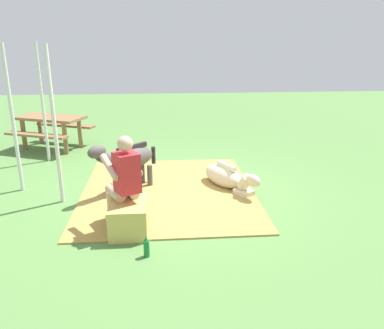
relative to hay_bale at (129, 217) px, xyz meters
name	(u,v)px	position (x,y,z in m)	size (l,w,h in m)	color
ground_plane	(175,193)	(1.26, -0.66, -0.21)	(24.00, 24.00, 0.00)	#568442
hay_patch	(168,191)	(1.35, -0.55, -0.19)	(3.28, 2.81, 0.02)	#AD8C47
hay_bale	(129,217)	(0.00, 0.00, 0.00)	(0.67, 0.49, 0.41)	tan
person_seated	(124,178)	(0.15, 0.05, 0.49)	(0.72, 0.59, 1.29)	#D8AD8C
pony_standing	(128,160)	(1.45, 0.09, 0.34)	(1.04, 1.08, 0.91)	#4C4747
pony_lying	(227,177)	(1.47, -1.55, -0.02)	(1.30, 0.89, 0.42)	beige
soda_bottle	(146,247)	(-0.65, -0.25, -0.08)	(0.07, 0.07, 0.26)	#197233
tent_pole_left	(55,127)	(1.08, 1.11, 0.98)	(0.06, 0.06, 2.38)	silver
tent_pole_right	(43,104)	(3.28, 1.89, 0.98)	(0.06, 0.06, 2.38)	silver
tent_pole_mid	(13,120)	(1.64, 1.90, 0.98)	(0.06, 0.06, 2.38)	silver
picnic_bench	(51,124)	(4.23, 2.04, 0.37)	(1.78, 1.89, 0.75)	olive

